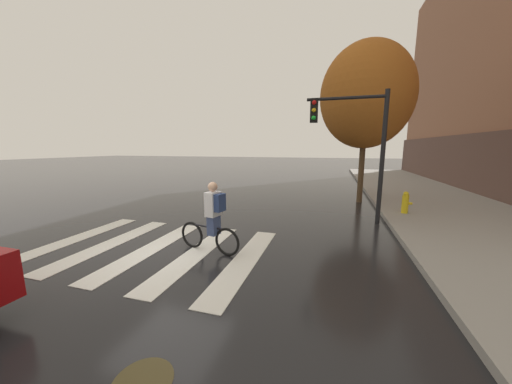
{
  "coord_description": "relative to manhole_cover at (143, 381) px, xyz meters",
  "views": [
    {
      "loc": [
        3.72,
        -5.15,
        2.46
      ],
      "look_at": [
        1.4,
        2.74,
        1.05
      ],
      "focal_mm": 18.31,
      "sensor_mm": 36.0,
      "label": 1
    }
  ],
  "objects": [
    {
      "name": "ground_plane",
      "position": [
        -1.88,
        3.18,
        -0.0
      ],
      "size": [
        120.0,
        120.0,
        0.0
      ],
      "primitive_type": "plane",
      "color": "black"
    },
    {
      "name": "fire_hydrant",
      "position": [
        4.38,
        8.22,
        0.53
      ],
      "size": [
        0.33,
        0.22,
        0.78
      ],
      "color": "gold",
      "rests_on": "sidewalk"
    },
    {
      "name": "cyclist",
      "position": [
        -0.79,
        3.38,
        0.84
      ],
      "size": [
        1.68,
        0.44,
        1.69
      ],
      "color": "black",
      "rests_on": "ground"
    },
    {
      "name": "manhole_cover",
      "position": [
        0.0,
        0.0,
        0.0
      ],
      "size": [
        0.64,
        0.64,
        0.01
      ],
      "primitive_type": "cylinder",
      "color": "#473D1E",
      "rests_on": "ground"
    },
    {
      "name": "crosswalk_stripes",
      "position": [
        -2.36,
        3.18,
        0.0
      ],
      "size": [
        5.43,
        3.89,
        0.01
      ],
      "color": "silver",
      "rests_on": "ground"
    },
    {
      "name": "street_tree_near",
      "position": [
        3.07,
        10.56,
        4.62
      ],
      "size": [
        3.85,
        3.85,
        6.85
      ],
      "color": "#4C3823",
      "rests_on": "ground"
    },
    {
      "name": "traffic_light_near",
      "position": [
        2.5,
        7.08,
        2.86
      ],
      "size": [
        2.47,
        0.28,
        4.2
      ],
      "color": "black",
      "rests_on": "ground"
    }
  ]
}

